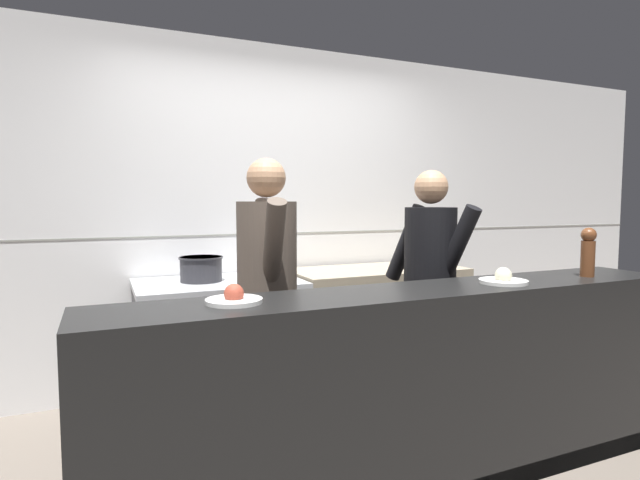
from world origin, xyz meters
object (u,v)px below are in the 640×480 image
at_px(chef_sous, 430,283).
at_px(plated_dish_appetiser, 503,279).
at_px(chef_head_cook, 267,289).
at_px(chefs_knife, 410,268).
at_px(pepper_mill, 588,251).
at_px(oven_range, 219,343).
at_px(stock_pot, 201,268).
at_px(plated_dish_main, 234,298).

bearing_deg(chef_sous, plated_dish_appetiser, -108.40).
bearing_deg(chef_sous, chef_head_cook, 158.28).
relative_size(chefs_knife, pepper_mill, 1.37).
relative_size(chef_head_cook, chef_sous, 1.03).
xyz_separation_m(oven_range, plated_dish_appetiser, (1.18, -1.38, 0.57)).
xyz_separation_m(stock_pot, chef_sous, (1.29, -0.79, -0.06)).
height_order(oven_range, chef_head_cook, chef_head_cook).
relative_size(chefs_knife, plated_dish_appetiser, 1.55).
relative_size(oven_range, chefs_knife, 2.89).
xyz_separation_m(plated_dish_appetiser, pepper_mill, (0.60, -0.02, 0.12)).
distance_m(pepper_mill, chef_sous, 0.91).
bearing_deg(chefs_knife, chef_head_cook, -156.52).
relative_size(oven_range, chef_head_cook, 0.67).
xyz_separation_m(oven_range, chef_head_cook, (0.12, -0.70, 0.48)).
distance_m(chefs_knife, chef_head_cook, 1.46).
bearing_deg(pepper_mill, oven_range, 141.83).
distance_m(oven_range, pepper_mill, 2.37).
relative_size(stock_pot, plated_dish_main, 1.24).
xyz_separation_m(oven_range, chef_sous, (1.18, -0.76, 0.46)).
xyz_separation_m(stock_pot, chef_head_cook, (0.23, -0.73, -0.04)).
xyz_separation_m(oven_range, stock_pot, (-0.11, 0.03, 0.52)).
bearing_deg(chef_head_cook, pepper_mill, -15.02).
relative_size(plated_dish_appetiser, chef_sous, 0.15).
bearing_deg(chefs_knife, stock_pot, 174.54).
distance_m(chefs_knife, plated_dish_main, 2.07).
bearing_deg(chef_head_cook, stock_pot, 115.58).
distance_m(stock_pot, pepper_mill, 2.38).
distance_m(plated_dish_appetiser, chef_head_cook, 1.26).
xyz_separation_m(plated_dish_appetiser, chef_head_cook, (-1.06, 0.69, -0.09)).
relative_size(oven_range, plated_dish_appetiser, 4.47).
bearing_deg(chefs_knife, oven_range, 175.48).
height_order(chefs_knife, plated_dish_main, plated_dish_main).
bearing_deg(stock_pot, plated_dish_appetiser, -47.76).
relative_size(stock_pot, chefs_knife, 0.78).
bearing_deg(chef_head_cook, oven_range, 108.01).
bearing_deg(chef_head_cook, chefs_knife, 31.46).
height_order(plated_dish_main, pepper_mill, pepper_mill).
xyz_separation_m(chefs_knife, pepper_mill, (0.32, -1.28, 0.24)).
relative_size(pepper_mill, chef_head_cook, 0.17).
height_order(plated_dish_appetiser, chef_head_cook, chef_head_cook).
distance_m(chefs_knife, chef_sous, 0.70).
xyz_separation_m(chefs_knife, plated_dish_appetiser, (-0.28, -1.27, 0.11)).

